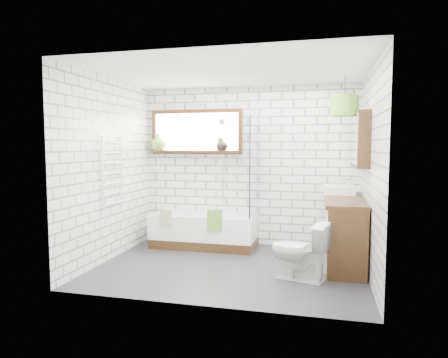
% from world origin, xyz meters
% --- Properties ---
extents(floor, '(3.40, 2.60, 0.01)m').
position_xyz_m(floor, '(0.00, 0.00, -0.01)').
color(floor, black).
rests_on(floor, ground).
extents(ceiling, '(3.40, 2.60, 0.01)m').
position_xyz_m(ceiling, '(0.00, 0.00, 2.50)').
color(ceiling, white).
rests_on(ceiling, ground).
extents(wall_back, '(3.40, 0.01, 2.50)m').
position_xyz_m(wall_back, '(0.00, 1.30, 1.25)').
color(wall_back, white).
rests_on(wall_back, ground).
extents(wall_front, '(3.40, 0.01, 2.50)m').
position_xyz_m(wall_front, '(0.00, -1.30, 1.25)').
color(wall_front, white).
rests_on(wall_front, ground).
extents(wall_left, '(0.01, 2.60, 2.50)m').
position_xyz_m(wall_left, '(-1.70, 0.00, 1.25)').
color(wall_left, white).
rests_on(wall_left, ground).
extents(wall_right, '(0.01, 2.60, 2.50)m').
position_xyz_m(wall_right, '(1.70, 0.00, 1.25)').
color(wall_right, white).
rests_on(wall_right, ground).
extents(window, '(1.52, 0.16, 0.68)m').
position_xyz_m(window, '(-0.85, 1.26, 1.80)').
color(window, black).
rests_on(window, wall_back).
extents(towel_radiator, '(0.06, 0.52, 1.00)m').
position_xyz_m(towel_radiator, '(-1.66, 0.00, 1.20)').
color(towel_radiator, white).
rests_on(towel_radiator, wall_left).
extents(mirror_cabinet, '(0.16, 1.20, 0.70)m').
position_xyz_m(mirror_cabinet, '(1.62, 0.60, 1.65)').
color(mirror_cabinet, black).
rests_on(mirror_cabinet, wall_right).
extents(shower_riser, '(0.02, 0.02, 1.30)m').
position_xyz_m(shower_riser, '(-0.40, 1.26, 1.35)').
color(shower_riser, silver).
rests_on(shower_riser, wall_back).
extents(bathtub, '(1.60, 0.71, 0.52)m').
position_xyz_m(bathtub, '(-0.62, 0.95, 0.26)').
color(bathtub, white).
rests_on(bathtub, floor).
extents(shower_screen, '(0.02, 0.72, 1.50)m').
position_xyz_m(shower_screen, '(0.16, 0.95, 1.27)').
color(shower_screen, white).
rests_on(shower_screen, bathtub).
extents(towel_green, '(0.22, 0.06, 0.30)m').
position_xyz_m(towel_green, '(-0.36, 0.59, 0.50)').
color(towel_green, '#5A8F2A').
rests_on(towel_green, bathtub).
extents(towel_beige, '(0.18, 0.05, 0.24)m').
position_xyz_m(towel_beige, '(-1.12, 0.59, 0.50)').
color(towel_beige, tan).
rests_on(towel_beige, bathtub).
extents(vanity, '(0.50, 1.55, 0.88)m').
position_xyz_m(vanity, '(1.45, 0.52, 0.44)').
color(vanity, black).
rests_on(vanity, floor).
extents(basin, '(0.43, 0.38, 0.13)m').
position_xyz_m(basin, '(1.39, 0.95, 0.95)').
color(basin, white).
rests_on(basin, vanity).
extents(tap, '(0.04, 0.04, 0.18)m').
position_xyz_m(tap, '(1.55, 0.95, 1.02)').
color(tap, silver).
rests_on(tap, vanity).
extents(toilet, '(0.55, 0.76, 0.70)m').
position_xyz_m(toilet, '(0.90, -0.28, 0.35)').
color(toilet, white).
rests_on(toilet, floor).
extents(vase_olive, '(0.33, 0.33, 0.28)m').
position_xyz_m(vase_olive, '(-1.50, 1.23, 1.62)').
color(vase_olive, '#61942D').
rests_on(vase_olive, window).
extents(vase_dark, '(0.23, 0.23, 0.20)m').
position_xyz_m(vase_dark, '(-0.41, 1.23, 1.58)').
color(vase_dark, black).
rests_on(vase_dark, window).
extents(bottle, '(0.08, 0.08, 0.20)m').
position_xyz_m(bottle, '(-0.45, 1.23, 1.58)').
color(bottle, '#61942D').
rests_on(bottle, window).
extents(pendant, '(0.36, 0.36, 0.26)m').
position_xyz_m(pendant, '(1.42, 0.58, 2.10)').
color(pendant, '#5A8F2A').
rests_on(pendant, ceiling).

